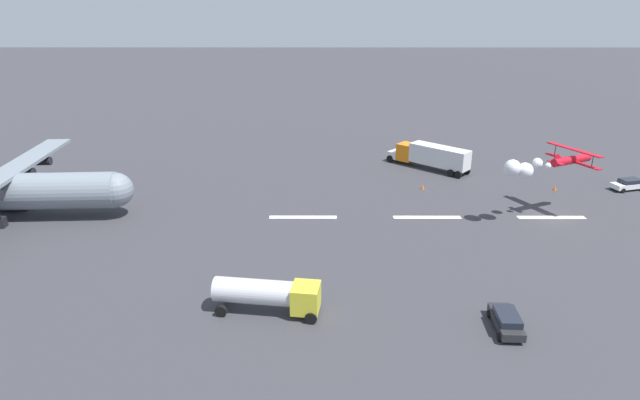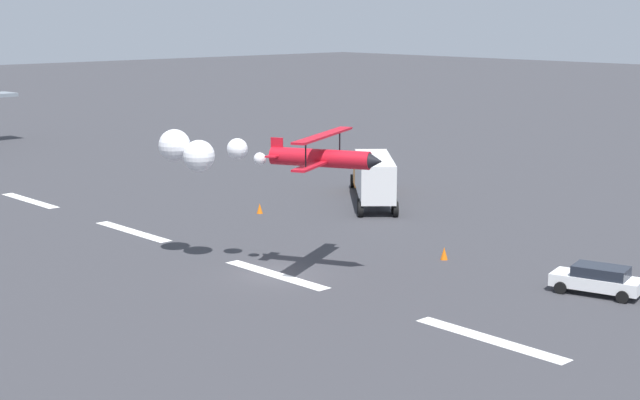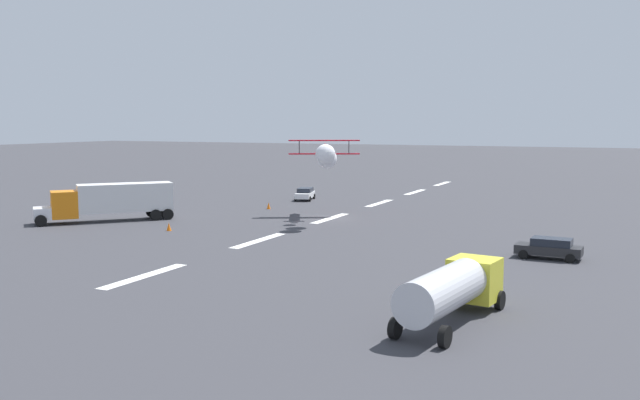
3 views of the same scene
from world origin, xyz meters
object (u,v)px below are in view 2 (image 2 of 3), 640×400
object	(u,v)px
traffic_cone_near	(444,253)
semi_truck_orange	(373,175)
traffic_cone_far	(260,208)
followme_car_yellow	(598,279)
stunt_biplane_red	(237,152)

from	to	relation	value
traffic_cone_near	semi_truck_orange	bearing A→B (deg)	-32.44
traffic_cone_far	followme_car_yellow	bearing A→B (deg)	179.51
followme_car_yellow	stunt_biplane_red	bearing A→B (deg)	31.60
stunt_biplane_red	followme_car_yellow	bearing A→B (deg)	-148.40
semi_truck_orange	traffic_cone_near	distance (m)	17.88
traffic_cone_near	traffic_cone_far	distance (m)	17.72
stunt_biplane_red	followme_car_yellow	xyz separation A→B (m)	(-16.78, -10.32, -5.85)
stunt_biplane_red	traffic_cone_near	world-z (taller)	stunt_biplane_red
stunt_biplane_red	followme_car_yellow	size ratio (longest dim) A/B	2.56
stunt_biplane_red	traffic_cone_far	xyz separation A→B (m)	(10.94, -10.56, -6.29)
stunt_biplane_red	semi_truck_orange	xyz separation A→B (m)	(8.24, -19.59, -4.56)
followme_car_yellow	traffic_cone_near	world-z (taller)	followme_car_yellow
stunt_biplane_red	semi_truck_orange	bearing A→B (deg)	-67.18
stunt_biplane_red	traffic_cone_near	xyz separation A→B (m)	(-6.78, -10.05, -6.29)
stunt_biplane_red	traffic_cone_far	world-z (taller)	stunt_biplane_red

